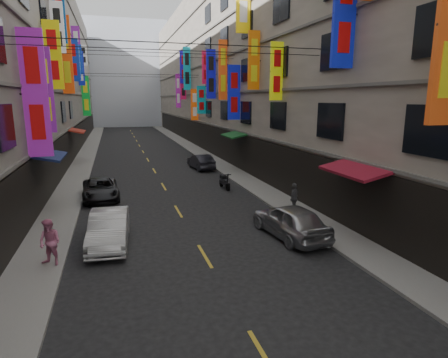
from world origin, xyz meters
TOP-DOWN VIEW (x-y plane):
  - sidewalk_left at (-6.00, 42.00)m, footprint 2.00×90.00m
  - sidewalk_right at (6.00, 42.00)m, footprint 2.00×90.00m
  - building_row_right at (11.99, 42.00)m, footprint 10.14×90.00m
  - haze_block at (0.00, 92.00)m, footprint 18.00×8.00m
  - shop_signage at (-0.08, 34.55)m, footprint 14.00×55.00m
  - street_awnings at (-1.26, 26.00)m, footprint 13.99×35.20m
  - overhead_cables at (0.00, 30.00)m, footprint 14.00×38.04m
  - lane_markings at (0.00, 39.00)m, footprint 0.12×80.20m
  - scooter_far_right at (3.80, 28.25)m, footprint 0.50×1.80m
  - car_left_mid at (-3.45, 20.19)m, footprint 1.75×4.28m
  - car_left_far at (-4.00, 27.80)m, footprint 2.24×4.44m
  - car_right_mid at (4.00, 18.94)m, footprint 2.21×4.46m
  - car_right_far at (3.91, 35.73)m, footprint 1.74×3.96m
  - pedestrian_lfar at (-5.40, 18.54)m, footprint 0.97×0.89m
  - pedestrian_rfar at (5.57, 21.70)m, footprint 1.03×1.01m

SIDE VIEW (x-z plane):
  - lane_markings at x=0.00m, z-range 0.00..0.01m
  - sidewalk_left at x=-6.00m, z-range 0.00..0.12m
  - sidewalk_right at x=6.00m, z-range 0.00..0.12m
  - scooter_far_right at x=3.80m, z-range -0.13..1.01m
  - car_left_far at x=-4.00m, z-range 0.00..1.20m
  - car_right_far at x=3.91m, z-range 0.00..1.27m
  - car_left_mid at x=-3.45m, z-range 0.00..1.38m
  - car_right_mid at x=4.00m, z-range 0.00..1.46m
  - pedestrian_rfar at x=5.57m, z-range 0.12..1.69m
  - pedestrian_lfar at x=-5.40m, z-range 0.12..1.77m
  - street_awnings at x=-1.26m, z-range 2.80..3.20m
  - overhead_cables at x=0.00m, z-range 8.18..9.42m
  - shop_signage at x=-0.08m, z-range 2.82..15.31m
  - building_row_right at x=11.99m, z-range -0.01..18.99m
  - haze_block at x=0.00m, z-range 0.00..22.00m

